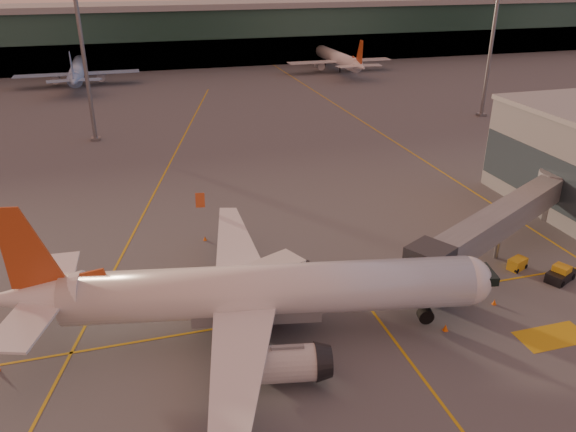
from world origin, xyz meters
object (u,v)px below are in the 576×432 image
object	(u,v)px
gpu_cart	(517,264)
pushback_tug	(561,274)
catering_truck	(268,287)
main_airplane	(254,293)

from	to	relation	value
gpu_cart	pushback_tug	world-z (taller)	pushback_tug
catering_truck	main_airplane	bearing A→B (deg)	-151.66
gpu_cart	catering_truck	bearing A→B (deg)	160.15
main_airplane	catering_truck	distance (m)	3.19
catering_truck	pushback_tug	size ratio (longest dim) A/B	2.00
main_airplane	gpu_cart	distance (m)	28.65
catering_truck	pushback_tug	distance (m)	29.27
main_airplane	gpu_cart	xyz separation A→B (m)	(28.26, 3.20, -3.45)
main_airplane	pushback_tug	world-z (taller)	main_airplane
main_airplane	pushback_tug	distance (m)	31.10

